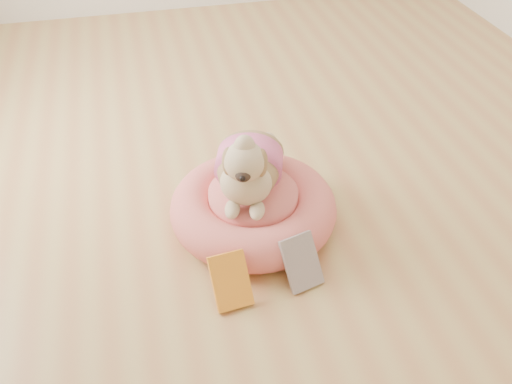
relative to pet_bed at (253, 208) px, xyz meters
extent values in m
plane|color=tan|center=(0.21, 0.32, -0.09)|extent=(4.50, 4.50, 0.00)
cylinder|color=#DF6457|center=(0.00, 0.00, -0.03)|extent=(0.51, 0.51, 0.11)
torus|color=#DF6457|center=(0.00, 0.00, 0.00)|extent=(0.70, 0.70, 0.18)
cylinder|color=#DF6457|center=(0.00, 0.00, 0.05)|extent=(0.37, 0.37, 0.10)
cube|color=yellow|center=(-0.18, -0.38, 0.00)|extent=(0.15, 0.16, 0.18)
cube|color=white|center=(0.10, -0.36, 0.01)|extent=(0.17, 0.17, 0.18)
camera|label=1|loc=(-0.42, -1.79, 1.56)|focal=40.00mm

